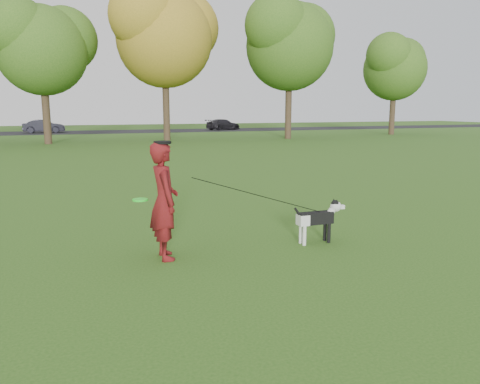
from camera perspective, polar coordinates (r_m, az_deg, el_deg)
name	(u,v)px	position (r m, az deg, el deg)	size (l,w,h in m)	color
ground	(233,243)	(8.26, -0.85, -6.21)	(120.00, 120.00, 0.00)	#285116
road	(99,132)	(47.62, -16.79, 7.02)	(120.00, 7.00, 0.02)	black
man	(164,201)	(7.33, -9.24, -1.09)	(0.67, 0.44, 1.83)	#5F120D
dog	(319,217)	(8.28, 9.63, -2.99)	(1.01, 0.20, 0.76)	black
car_mid	(44,126)	(47.59, -22.79, 7.40)	(1.28, 3.67, 1.21)	black
car_right	(223,124)	(49.90, -2.06, 8.23)	(1.56, 3.84, 1.11)	black
man_held_items	(247,191)	(7.62, 0.88, 0.09)	(3.33, 0.35, 1.33)	#1FF926
tree_row	(83,29)	(33.96, -18.60, 18.33)	(51.74, 8.86, 12.01)	#38281C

